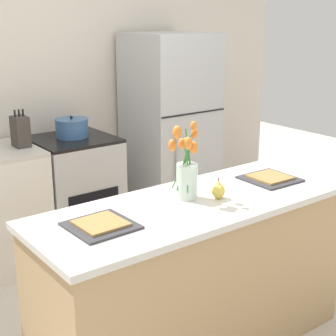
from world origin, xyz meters
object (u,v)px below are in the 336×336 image
Objects in this scene: plate_setting_left at (101,225)px; refrigerator at (170,130)px; stove_range at (76,193)px; pear_figurine at (218,190)px; flower_vase at (186,171)px; knife_block at (20,131)px; cooking_pot at (72,128)px; plate_setting_right at (270,178)px.

refrigerator is at bearing 44.44° from plate_setting_left.
pear_figurine is (0.02, -1.64, 0.48)m from stove_range.
plate_setting_left is (-0.55, -0.06, -0.14)m from flower_vase.
knife_block is (-0.43, 1.62, 0.08)m from pear_figurine.
cooking_pot reaches higher than plate_setting_left.
plate_setting_right is at bearing 5.90° from pear_figurine.
flower_vase is 1.57m from cooking_pot.
pear_figurine is 0.45× the size of cooking_pot.
flower_vase reaches higher than plate_setting_left.
plate_setting_left is at bearing -174.20° from flower_vase.
plate_setting_left is at bearing 176.09° from pear_figurine.
plate_setting_left is 1.10× the size of knife_block.
refrigerator is at bearing 0.85° from knife_block.
pear_figurine is (0.14, -0.10, -0.11)m from flower_vase.
refrigerator is at bearing 73.25° from plate_setting_right.
stove_range is 3.06× the size of plate_setting_left.
refrigerator reaches higher than flower_vase.
pear_figurine is at bearing -89.89° from cooking_pot.
knife_block reaches higher than pear_figurine.
plate_setting_left is at bearing -99.27° from knife_block.
plate_setting_left is (-0.67, -1.59, 0.45)m from stove_range.
plate_setting_right reaches higher than stove_range.
knife_block reaches higher than stove_range.
pear_figurine is 0.69m from plate_setting_left.
plate_setting_right is (0.46, 0.05, -0.04)m from pear_figurine.
stove_range is at bearing 85.55° from flower_vase.
knife_block is at bearing -177.32° from stove_range.
cooking_pot reaches higher than pear_figurine.
plate_setting_right is (1.14, 0.00, 0.00)m from plate_setting_left.
stove_range is 1.78m from plate_setting_left.
plate_setting_left reaches higher than stove_range.
stove_range is 3.36× the size of knife_block.
flower_vase is 1.54m from knife_block.
stove_range is 2.17× the size of flower_vase.
stove_range is at bearing -115.00° from cooking_pot.
pear_figurine is at bearing -3.91° from plate_setting_left.
flower_vase is at bearing -124.88° from refrigerator.
plate_setting_right is at bearing 0.00° from plate_setting_left.
plate_setting_right is 1.10× the size of knife_block.
refrigerator reaches higher than plate_setting_left.
refrigerator is 6.20× the size of knife_block.
pear_figurine is 0.46m from plate_setting_right.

